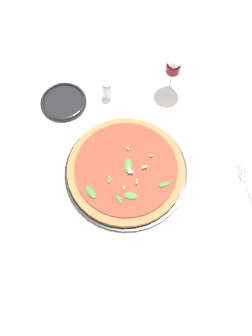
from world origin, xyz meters
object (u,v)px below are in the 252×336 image
wine_glass (174,64)px  side_plate_white (63,102)px  fork (252,196)px  shaker_pepper (107,90)px  pizza_arugula_main (126,170)px

wine_glass → side_plate_white: bearing=81.1°
fork → side_plate_white: (0.50, 0.42, 0.00)m
shaker_pepper → pizza_arugula_main: bearing=172.8°
fork → side_plate_white: size_ratio=1.42×
fork → side_plate_white: 0.65m
wine_glass → fork: (-0.44, -0.07, -0.10)m
fork → shaker_pepper: 0.55m
wine_glass → side_plate_white: size_ratio=1.05×
wine_glass → side_plate_white: (0.06, 0.35, -0.10)m
fork → shaker_pepper: (0.47, 0.28, 0.03)m
wine_glass → fork: size_ratio=0.74×
pizza_arugula_main → wine_glass: bearing=-44.6°
pizza_arugula_main → wine_glass: size_ratio=2.29×
side_plate_white → wine_glass: bearing=-98.9°
side_plate_white → shaker_pepper: size_ratio=2.24×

